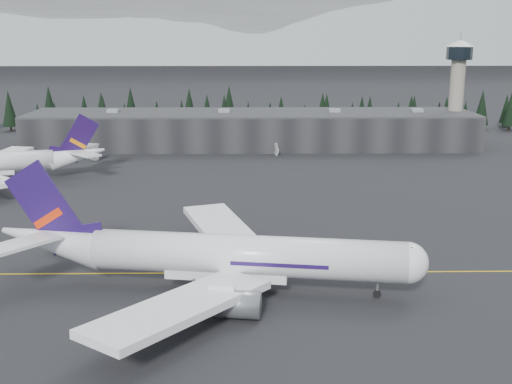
{
  "coord_description": "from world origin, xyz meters",
  "views": [
    {
      "loc": [
        -1.92,
        -106.79,
        40.72
      ],
      "look_at": [
        0.0,
        20.0,
        9.0
      ],
      "focal_mm": 45.0,
      "sensor_mm": 36.0,
      "label": 1
    }
  ],
  "objects_px": {
    "terminal": "(252,129)",
    "control_tower": "(457,81)",
    "gse_vehicle_b": "(277,153)",
    "gse_vehicle_a": "(95,159)",
    "jet_main": "(209,255)"
  },
  "relations": [
    {
      "from": "control_tower",
      "to": "terminal",
      "type": "bearing_deg",
      "value": -177.71
    },
    {
      "from": "control_tower",
      "to": "gse_vehicle_a",
      "type": "bearing_deg",
      "value": -166.79
    },
    {
      "from": "gse_vehicle_b",
      "to": "terminal",
      "type": "bearing_deg",
      "value": -166.39
    },
    {
      "from": "terminal",
      "to": "gse_vehicle_b",
      "type": "relative_size",
      "value": 36.36
    },
    {
      "from": "terminal",
      "to": "control_tower",
      "type": "bearing_deg",
      "value": 2.29
    },
    {
      "from": "jet_main",
      "to": "gse_vehicle_b",
      "type": "bearing_deg",
      "value": 90.53
    },
    {
      "from": "jet_main",
      "to": "gse_vehicle_a",
      "type": "distance_m",
      "value": 115.73
    },
    {
      "from": "gse_vehicle_a",
      "to": "jet_main",
      "type": "bearing_deg",
      "value": -71.27
    },
    {
      "from": "terminal",
      "to": "control_tower",
      "type": "distance_m",
      "value": 76.98
    },
    {
      "from": "terminal",
      "to": "gse_vehicle_a",
      "type": "bearing_deg",
      "value": -152.52
    },
    {
      "from": "jet_main",
      "to": "terminal",
      "type": "bearing_deg",
      "value": 95.2
    },
    {
      "from": "terminal",
      "to": "jet_main",
      "type": "relative_size",
      "value": 2.28
    },
    {
      "from": "control_tower",
      "to": "gse_vehicle_a",
      "type": "xyz_separation_m",
      "value": [
        -126.19,
        -29.63,
        -22.61
      ]
    },
    {
      "from": "terminal",
      "to": "gse_vehicle_b",
      "type": "distance_m",
      "value": 20.94
    },
    {
      "from": "gse_vehicle_a",
      "to": "gse_vehicle_b",
      "type": "relative_size",
      "value": 1.3
    }
  ]
}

